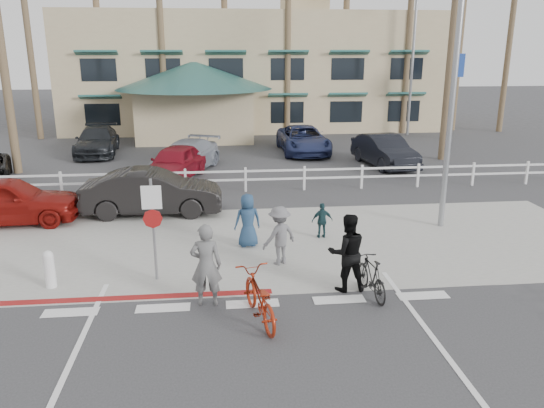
{
  "coord_description": "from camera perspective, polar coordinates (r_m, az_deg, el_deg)",
  "views": [
    {
      "loc": [
        -0.68,
        -10.28,
        5.57
      ],
      "look_at": [
        0.75,
        3.52,
        1.5
      ],
      "focal_mm": 35.0,
      "sensor_mm": 36.0,
      "label": 1
    }
  ],
  "objects": [
    {
      "name": "palm_10",
      "position": [
        26.94,
        -27.23,
        15.54
      ],
      "size": [
        4.0,
        4.0,
        12.0
      ],
      "primitive_type": null,
      "color": "#1A4319",
      "rests_on": "ground"
    },
    {
      "name": "palm_1",
      "position": [
        37.06,
        -24.77,
        16.36
      ],
      "size": [
        4.0,
        4.0,
        13.0
      ],
      "primitive_type": null,
      "color": "#1A4319",
      "rests_on": "ground"
    },
    {
      "name": "car_white_sedan",
      "position": [
        18.86,
        -12.73,
        1.24
      ],
      "size": [
        4.79,
        1.73,
        1.57
      ],
      "primitive_type": "imported",
      "rotation": [
        0.0,
        0.0,
        1.56
      ],
      "color": "black",
      "rests_on": "ground"
    },
    {
      "name": "sign_post",
      "position": [
        13.24,
        -12.65,
        -2.2
      ],
      "size": [
        0.5,
        0.1,
        2.9
      ],
      "primitive_type": null,
      "color": "gray",
      "rests_on": "ground"
    },
    {
      "name": "bike_black",
      "position": [
        12.63,
        10.66,
        -7.71
      ],
      "size": [
        0.64,
        1.65,
        0.96
      ],
      "primitive_type": "imported",
      "rotation": [
        0.0,
        0.0,
        3.26
      ],
      "color": "black",
      "rests_on": "ground"
    },
    {
      "name": "bollard_0",
      "position": [
        13.91,
        -22.82,
        -6.48
      ],
      "size": [
        0.26,
        0.26,
        0.95
      ],
      "primitive_type": null,
      "color": "silver",
      "rests_on": "ground"
    },
    {
      "name": "palm_9",
      "position": [
        40.41,
        24.26,
        16.3
      ],
      "size": [
        4.0,
        4.0,
        13.0
      ],
      "primitive_type": null,
      "color": "#1A4319",
      "rests_on": "ground"
    },
    {
      "name": "building",
      "position": [
        41.36,
        -2.3,
        16.44
      ],
      "size": [
        28.0,
        16.0,
        11.3
      ],
      "primitive_type": null,
      "color": "tan",
      "rests_on": "ground"
    },
    {
      "name": "ground",
      "position": [
        11.71,
        -1.91,
        -12.07
      ],
      "size": [
        140.0,
        140.0,
        0.0
      ],
      "primitive_type": "plane",
      "color": "#333335"
    },
    {
      "name": "bike_path",
      "position": [
        10.0,
        -1.05,
        -17.48
      ],
      "size": [
        12.0,
        16.0,
        0.01
      ],
      "primitive_type": "cube",
      "color": "#333335",
      "rests_on": "ground"
    },
    {
      "name": "streetlight_1",
      "position": [
        36.56,
        14.86,
        14.54
      ],
      "size": [
        0.6,
        2.0,
        9.5
      ],
      "primitive_type": null,
      "color": "gray",
      "rests_on": "ground"
    },
    {
      "name": "palm_2",
      "position": [
        37.09,
        -18.36,
        19.33
      ],
      "size": [
        4.0,
        4.0,
        16.0
      ],
      "primitive_type": null,
      "color": "#1A4319",
      "rests_on": "ground"
    },
    {
      "name": "lot_car_1",
      "position": [
        25.4,
        -9.22,
        5.09
      ],
      "size": [
        3.61,
        5.26,
        1.41
      ],
      "primitive_type": "imported",
      "rotation": [
        0.0,
        0.0,
        -0.37
      ],
      "color": "gray",
      "rests_on": "ground"
    },
    {
      "name": "lot_car_4",
      "position": [
        30.68,
        -18.3,
        6.47
      ],
      "size": [
        2.52,
        5.28,
        1.49
      ],
      "primitive_type": "imported",
      "rotation": [
        0.0,
        0.0,
        0.09
      ],
      "color": "black",
      "rests_on": "ground"
    },
    {
      "name": "curb_red",
      "position": [
        12.96,
        -15.85,
        -9.72
      ],
      "size": [
        7.0,
        0.25,
        0.02
      ],
      "primitive_type": "cube",
      "color": "maroon",
      "rests_on": "ground"
    },
    {
      "name": "rail_fence",
      "position": [
        21.42,
        -2.59,
        2.64
      ],
      "size": [
        29.4,
        0.16,
        1.0
      ],
      "primitive_type": null,
      "color": "silver",
      "rests_on": "ground"
    },
    {
      "name": "bike_red",
      "position": [
        11.32,
        -1.42,
        -10.04
      ],
      "size": [
        1.13,
        2.16,
        1.08
      ],
      "primitive_type": "imported",
      "rotation": [
        0.0,
        0.0,
        3.35
      ],
      "color": "maroon",
      "rests_on": "ground"
    },
    {
      "name": "cross_street",
      "position": [
        19.6,
        -3.68,
        -0.19
      ],
      "size": [
        40.0,
        5.0,
        0.01
      ],
      "primitive_type": "cube",
      "color": "#333335",
      "rests_on": "ground"
    },
    {
      "name": "lot_car_3",
      "position": [
        26.65,
        12.01,
        5.62
      ],
      "size": [
        2.33,
        4.88,
        1.54
      ],
      "primitive_type": "imported",
      "rotation": [
        0.0,
        0.0,
        0.15
      ],
      "color": "black",
      "rests_on": "ground"
    },
    {
      "name": "lot_car_5",
      "position": [
        29.59,
        3.38,
        6.92
      ],
      "size": [
        2.53,
        5.36,
        1.48
      ],
      "primitive_type": "imported",
      "rotation": [
        0.0,
        0.0,
        0.01
      ],
      "color": "navy",
      "rests_on": "ground"
    },
    {
      "name": "pedestrian_child",
      "position": [
        16.18,
        5.42,
        -1.8
      ],
      "size": [
        0.66,
        0.29,
        1.11
      ],
      "primitive_type": "imported",
      "rotation": [
        0.0,
        0.0,
        3.18
      ],
      "color": "#173439",
      "rests_on": "ground"
    },
    {
      "name": "palm_7",
      "position": [
        37.51,
        14.57,
        18.04
      ],
      "size": [
        4.0,
        4.0,
        14.0
      ],
      "primitive_type": null,
      "color": "#1A4319",
      "rests_on": "ground"
    },
    {
      "name": "palm_4",
      "position": [
        36.33,
        -5.13,
        19.33
      ],
      "size": [
        4.0,
        4.0,
        15.0
      ],
      "primitive_type": null,
      "color": "#1A4319",
      "rests_on": "ground"
    },
    {
      "name": "car_red_compact",
      "position": [
        19.44,
        -26.71,
        0.34
      ],
      "size": [
        4.76,
        2.15,
        1.58
      ],
      "primitive_type": "imported",
      "rotation": [
        0.0,
        0.0,
        1.63
      ],
      "color": "maroon",
      "rests_on": "ground"
    },
    {
      "name": "rider_red",
      "position": [
        11.91,
        -7.1,
        -6.55
      ],
      "size": [
        0.72,
        0.48,
        1.92
      ],
      "primitive_type": "imported",
      "rotation": [
        0.0,
        0.0,
        3.11
      ],
      "color": "#5D5D5D",
      "rests_on": "ground"
    },
    {
      "name": "pedestrian_b",
      "position": [
        15.37,
        -2.64,
        -1.78
      ],
      "size": [
        0.85,
        0.64,
        1.58
      ],
      "primitive_type": "imported",
      "rotation": [
        0.0,
        0.0,
        3.33
      ],
      "color": "navy",
      "rests_on": "ground"
    },
    {
      "name": "pedestrian_a",
      "position": [
        14.1,
        0.8,
        -3.42
      ],
      "size": [
        1.19,
        1.05,
        1.6
      ],
      "primitive_type": "imported",
      "rotation": [
        0.0,
        0.0,
        3.7
      ],
      "color": "slate",
      "rests_on": "ground"
    },
    {
      "name": "streetlight_0",
      "position": [
        17.37,
        18.94,
        11.96
      ],
      "size": [
        0.6,
        2.0,
        9.0
      ],
      "primitive_type": null,
      "color": "gray",
      "rests_on": "ground"
    },
    {
      "name": "info_sign",
      "position": [
        35.57,
        18.84,
        11.03
      ],
      "size": [
        1.2,
        0.16,
        5.6
      ],
      "primitive_type": null,
      "color": "navy",
      "rests_on": "ground"
    },
    {
      "name": "sidewalk_plaza",
      "position": [
        15.8,
        -3.08,
        -4.29
      ],
      "size": [
        22.0,
        7.0,
        0.01
      ],
      "primitive_type": "cube",
      "color": "gray",
      "rests_on": "ground"
    },
    {
      "name": "palm_6",
      "position": [
        37.42,
        8.04,
        20.69
      ],
      "size": [
        4.0,
        4.0,
        17.0
      ],
      "primitive_type": null,
      "color": "#1A4319",
      "rests_on": "ground"
    },
    {
      "name": "parking_lot",
      "position": [
        28.83,
        -4.47,
        5.16
      ],
      "size": [
        50.0,
        16.0,
        0.01
      ],
      "primitive_type": "cube",
      "color": "#333335",
      "rests_on": "ground"
    },
    {
      "name": "rider_black",
      "position": [
        12.68,
        8.08,
        -5.19
      ],
      "size": [
        0.95,
        0.75,
        1.9
      ],
      "primitive_type": "imported",
      "rotation": [
        0.0,
        0.0,
        3.18
      ],
      "color": "black",
      "rests_on": "ground"
    },
    {
      "name": "palm_11",
      "position": [
        28.79,
        19.03,
        18.36
      ],
      "size": [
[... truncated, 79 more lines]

